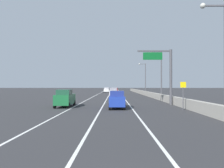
{
  "coord_description": "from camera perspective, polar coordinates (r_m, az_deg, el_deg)",
  "views": [
    {
      "loc": [
        -0.5,
        -2.73,
        2.62
      ],
      "look_at": [
        -0.99,
        37.0,
        2.91
      ],
      "focal_mm": 32.9,
      "sensor_mm": 36.0,
      "label": 1
    }
  ],
  "objects": [
    {
      "name": "car_red_3",
      "position": [
        61.47,
        0.77,
        -1.97
      ],
      "size": [
        1.92,
        4.5,
        1.93
      ],
      "color": "red",
      "rests_on": "ground_plane"
    },
    {
      "name": "lamp_post_right_third",
      "position": [
        61.94,
        9.02,
        2.12
      ],
      "size": [
        2.14,
        0.44,
        9.26
      ],
      "color": "#4C4C51",
      "rests_on": "ground_plane"
    },
    {
      "name": "lane_stripe_center",
      "position": [
        57.81,
        -0.78,
        -3.02
      ],
      "size": [
        0.16,
        130.0,
        0.0
      ],
      "primitive_type": "cube",
      "color": "silver",
      "rests_on": "ground_plane"
    },
    {
      "name": "car_silver_2",
      "position": [
        45.67,
        0.38,
        -2.37
      ],
      "size": [
        1.86,
        4.56,
        2.14
      ],
      "color": "#B7B7BC",
      "rests_on": "ground_plane"
    },
    {
      "name": "car_blue_0",
      "position": [
        23.71,
        1.36,
        -4.33
      ],
      "size": [
        1.8,
        4.71,
        2.01
      ],
      "color": "#1E389E",
      "rests_on": "ground_plane"
    },
    {
      "name": "overhead_sign_gantry",
      "position": [
        28.74,
        14.61,
        3.8
      ],
      "size": [
        4.68,
        0.36,
        7.5
      ],
      "color": "#47474C",
      "rests_on": "ground_plane"
    },
    {
      "name": "lane_stripe_right",
      "position": [
        57.82,
        2.69,
        -3.02
      ],
      "size": [
        0.16,
        130.0,
        0.0
      ],
      "primitive_type": "cube",
      "color": "silver",
      "rests_on": "ground_plane"
    },
    {
      "name": "lamp_post_right_near",
      "position": [
        18.84,
        28.26,
        8.01
      ],
      "size": [
        2.14,
        0.44,
        9.26
      ],
      "color": "#4C4C51",
      "rests_on": "ground_plane"
    },
    {
      "name": "car_white_4",
      "position": [
        76.24,
        -1.54,
        -1.67
      ],
      "size": [
        1.93,
        4.24,
        1.91
      ],
      "color": "white",
      "rests_on": "ground_plane"
    },
    {
      "name": "lane_stripe_left",
      "position": [
        58.0,
        -4.24,
        -3.01
      ],
      "size": [
        0.16,
        130.0,
        0.0
      ],
      "primitive_type": "cube",
      "color": "silver",
      "rests_on": "ground_plane"
    },
    {
      "name": "jersey_barrier_right",
      "position": [
        43.56,
        11.62,
        -3.14
      ],
      "size": [
        0.6,
        120.0,
        1.1
      ],
      "primitive_type": "cube",
      "color": "#9E998E",
      "rests_on": "ground_plane"
    },
    {
      "name": "ground_plane",
      "position": [
        66.78,
        1.14,
        -2.67
      ],
      "size": [
        320.0,
        320.0,
        0.0
      ],
      "primitive_type": "plane",
      "color": "#2D2D30"
    },
    {
      "name": "speed_advisory_sign",
      "position": [
        23.19,
        19.16,
        -2.51
      ],
      "size": [
        0.6,
        0.11,
        3.0
      ],
      "color": "#4C4C51",
      "rests_on": "ground_plane"
    },
    {
      "name": "car_green_1",
      "position": [
        25.84,
        -12.91,
        -3.88
      ],
      "size": [
        1.91,
        4.57,
        2.12
      ],
      "color": "#196033",
      "rests_on": "ground_plane"
    },
    {
      "name": "lamp_post_right_second",
      "position": [
        39.91,
        13.16,
        3.53
      ],
      "size": [
        2.14,
        0.44,
        9.26
      ],
      "color": "#4C4C51",
      "rests_on": "ground_plane"
    }
  ]
}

